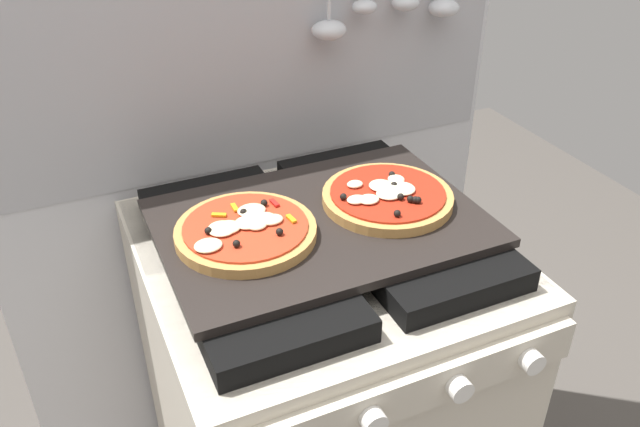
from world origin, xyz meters
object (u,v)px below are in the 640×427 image
(baking_tray, at_px, (320,222))
(stove, at_px, (320,408))
(pizza_right, at_px, (388,197))
(pizza_left, at_px, (246,231))

(baking_tray, bearing_deg, stove, -90.00)
(baking_tray, bearing_deg, pizza_right, -1.11)
(baking_tray, distance_m, pizza_left, 0.13)
(stove, height_order, pizza_left, pizza_left)
(pizza_left, bearing_deg, pizza_right, -0.30)
(baking_tray, bearing_deg, pizza_left, -179.51)
(stove, height_order, pizza_right, pizza_right)
(stove, xyz_separation_m, pizza_left, (-0.13, 0.00, 0.48))
(pizza_right, bearing_deg, baking_tray, 178.89)
(stove, height_order, baking_tray, baking_tray)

